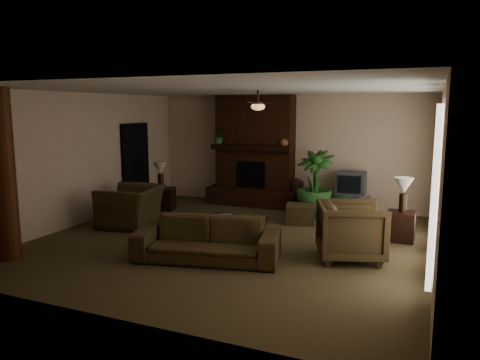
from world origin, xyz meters
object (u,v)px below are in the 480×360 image
at_px(tv_stand, 348,204).
at_px(ottoman, 300,214).
at_px(lamp_left, 160,170).
at_px(floor_vase, 297,192).
at_px(log_column, 4,175).
at_px(side_table_right, 401,226).
at_px(coffee_table, 235,221).
at_px(lamp_right, 404,188).
at_px(side_table_left, 164,199).
at_px(floor_plant, 314,198).
at_px(sofa, 207,233).
at_px(armchair_left, 131,200).
at_px(armchair_right, 351,228).

bearing_deg(tv_stand, ottoman, -102.49).
bearing_deg(lamp_left, floor_vase, 26.16).
relative_size(log_column, side_table_right, 5.09).
bearing_deg(coffee_table, lamp_right, 23.17).
relative_size(side_table_left, lamp_left, 0.85).
height_order(coffee_table, side_table_left, side_table_left).
relative_size(coffee_table, floor_plant, 0.79).
bearing_deg(sofa, armchair_left, 138.52).
bearing_deg(lamp_left, lamp_right, -4.22).
relative_size(armchair_left, floor_plant, 0.83).
relative_size(coffee_table, tv_stand, 1.41).
bearing_deg(armchair_right, log_column, 93.44).
xyz_separation_m(floor_plant, side_table_right, (1.98, -1.29, -0.15)).
relative_size(coffee_table, side_table_left, 2.18).
xyz_separation_m(log_column, floor_plant, (3.89, 4.95, -0.97)).
bearing_deg(floor_vase, ottoman, -70.69).
bearing_deg(lamp_right, armchair_left, -168.93).
xyz_separation_m(tv_stand, lamp_left, (-4.28, -1.34, 0.75)).
bearing_deg(lamp_left, side_table_left, 34.06).
xyz_separation_m(ottoman, floor_plant, (0.12, 0.74, 0.23)).
height_order(coffee_table, tv_stand, tv_stand).
bearing_deg(tv_stand, armchair_right, -57.99).
distance_m(floor_plant, side_table_left, 3.63).
bearing_deg(lamp_left, log_column, -94.40).
height_order(floor_plant, lamp_left, lamp_left).
bearing_deg(floor_plant, lamp_left, -166.30).
bearing_deg(lamp_right, side_table_right, -152.60).
bearing_deg(log_column, side_table_right, 31.95).
bearing_deg(log_column, armchair_right, 22.90).
distance_m(sofa, ottoman, 3.07).
bearing_deg(tv_stand, log_column, -108.78).
height_order(sofa, armchair_right, armchair_right).
bearing_deg(floor_plant, coffee_table, -109.62).
relative_size(floor_vase, lamp_left, 1.18).
xyz_separation_m(armchair_left, floor_vase, (2.79, 2.93, -0.12)).
relative_size(ottoman, lamp_right, 0.92).
distance_m(floor_vase, lamp_right, 3.25).
bearing_deg(ottoman, coffee_table, -113.61).
height_order(coffee_table, ottoman, coffee_table).
height_order(log_column, armchair_right, log_column).
height_order(armchair_right, lamp_right, lamp_right).
height_order(armchair_right, floor_vase, armchair_right).
xyz_separation_m(log_column, ottoman, (3.77, 4.21, -1.20)).
height_order(sofa, floor_vase, sofa).
relative_size(armchair_right, lamp_left, 1.61).
height_order(log_column, coffee_table, log_column).
bearing_deg(lamp_right, log_column, -148.07).
relative_size(coffee_table, floor_vase, 1.56).
bearing_deg(ottoman, armchair_right, -54.84).
distance_m(floor_vase, side_table_right, 3.19).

